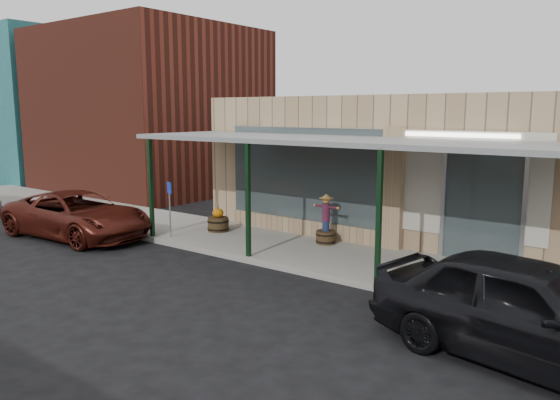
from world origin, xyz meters
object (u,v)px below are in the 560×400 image
Objects in this scene: barrel_scarecrow at (326,227)px; car_maroon at (77,215)px; handicap_sign at (170,202)px; parked_sedan at (530,312)px; barrel_pumpkin at (218,222)px.

car_maroon is (-6.68, -3.37, 0.07)m from barrel_scarecrow.
handicap_sign is 10.41m from parked_sedan.
car_maroon is at bearing -130.94° from handicap_sign.
handicap_sign is at bearing 88.88° from parked_sedan.
barrel_scarecrow is 3.53m from barrel_pumpkin.
handicap_sign is 3.00m from car_maroon.
parked_sedan is at bearing -42.85° from barrel_scarecrow.
handicap_sign is (-0.57, -1.40, 0.77)m from barrel_pumpkin.
handicap_sign is (-4.02, -2.07, 0.57)m from barrel_scarecrow.
barrel_scarecrow reaches higher than car_maroon.
handicap_sign is at bearing -111.97° from barrel_pumpkin.
barrel_scarecrow is at bearing -67.10° from car_maroon.
barrel_scarecrow is 4.56m from handicap_sign.
handicap_sign is at bearing -67.65° from car_maroon.
barrel_scarecrow is 7.48m from car_maroon.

